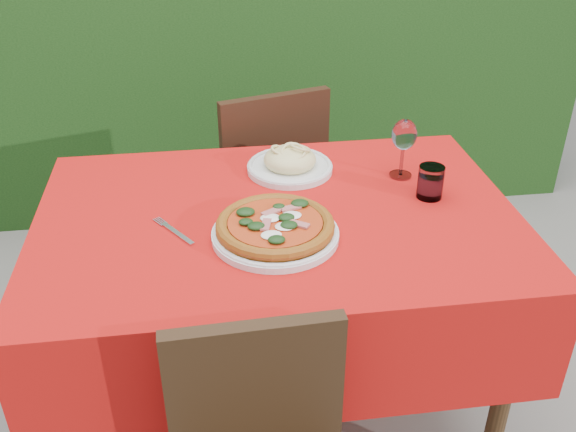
{
  "coord_description": "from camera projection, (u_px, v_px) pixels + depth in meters",
  "views": [
    {
      "loc": [
        -0.17,
        -1.44,
        1.6
      ],
      "look_at": [
        0.02,
        -0.05,
        0.77
      ],
      "focal_mm": 40.0,
      "sensor_mm": 36.0,
      "label": 1
    }
  ],
  "objects": [
    {
      "name": "wine_glass",
      "position": [
        404.0,
        137.0,
        1.8
      ],
      "size": [
        0.07,
        0.07,
        0.18
      ],
      "color": "silver",
      "rests_on": "dining_table"
    },
    {
      "name": "pizza_plate",
      "position": [
        275.0,
        228.0,
        1.57
      ],
      "size": [
        0.31,
        0.31,
        0.06
      ],
      "rotation": [
        0.0,
        0.0,
        0.09
      ],
      "color": "silver",
      "rests_on": "dining_table"
    },
    {
      "name": "fork",
      "position": [
        178.0,
        234.0,
        1.59
      ],
      "size": [
        0.12,
        0.16,
        0.0
      ],
      "primitive_type": "cube",
      "rotation": [
        0.0,
        0.0,
        0.59
      ],
      "color": "silver",
      "rests_on": "dining_table"
    },
    {
      "name": "water_glass",
      "position": [
        430.0,
        183.0,
        1.74
      ],
      "size": [
        0.07,
        0.07,
        0.09
      ],
      "color": "silver",
      "rests_on": "dining_table"
    },
    {
      "name": "chair_far",
      "position": [
        266.0,
        182.0,
        2.38
      ],
      "size": [
        0.48,
        0.48,
        0.87
      ],
      "rotation": [
        0.0,
        0.0,
        3.42
      ],
      "color": "black",
      "rests_on": "ground"
    },
    {
      "name": "ground",
      "position": [
        280.0,
        414.0,
        2.06
      ],
      "size": [
        60.0,
        60.0,
        0.0
      ],
      "primitive_type": "plane",
      "color": "slate",
      "rests_on": "ground"
    },
    {
      "name": "dining_table",
      "position": [
        278.0,
        261.0,
        1.76
      ],
      "size": [
        1.26,
        0.86,
        0.75
      ],
      "color": "#402814",
      "rests_on": "ground"
    },
    {
      "name": "hedge",
      "position": [
        235.0,
        11.0,
        2.91
      ],
      "size": [
        3.2,
        0.55,
        1.78
      ],
      "color": "black",
      "rests_on": "ground"
    },
    {
      "name": "pasta_plate",
      "position": [
        290.0,
        163.0,
        1.88
      ],
      "size": [
        0.25,
        0.25,
        0.07
      ],
      "rotation": [
        0.0,
        0.0,
        0.37
      ],
      "color": "silver",
      "rests_on": "dining_table"
    }
  ]
}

